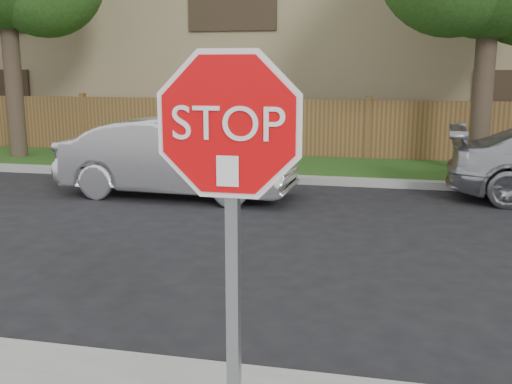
# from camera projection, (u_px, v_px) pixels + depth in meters

# --- Properties ---
(ground) EXTENTS (90.00, 90.00, 0.00)m
(ground) POSITION_uv_depth(u_px,v_px,m) (304.00, 382.00, 4.69)
(ground) COLOR black
(ground) RESTS_ON ground
(far_curb) EXTENTS (70.00, 0.30, 0.15)m
(far_curb) POSITION_uv_depth(u_px,v_px,m) (360.00, 182.00, 12.45)
(far_curb) COLOR gray
(far_curb) RESTS_ON ground
(grass_strip) EXTENTS (70.00, 3.00, 0.12)m
(grass_strip) POSITION_uv_depth(u_px,v_px,m) (364.00, 170.00, 14.03)
(grass_strip) COLOR #1E4714
(grass_strip) RESTS_ON ground
(fence) EXTENTS (70.00, 0.12, 1.60)m
(fence) POSITION_uv_depth(u_px,v_px,m) (368.00, 131.00, 15.41)
(fence) COLOR brown
(fence) RESTS_ON ground
(apartment_building) EXTENTS (35.20, 9.20, 7.20)m
(apartment_building) POSITION_uv_depth(u_px,v_px,m) (377.00, 34.00, 20.20)
(apartment_building) COLOR #98875E
(apartment_building) RESTS_ON ground
(stop_sign) EXTENTS (1.01, 0.13, 2.55)m
(stop_sign) POSITION_uv_depth(u_px,v_px,m) (230.00, 190.00, 2.94)
(stop_sign) COLOR gray
(stop_sign) RESTS_ON sidewalk_near
(sedan_left) EXTENTS (4.50, 1.71, 1.47)m
(sedan_left) POSITION_uv_depth(u_px,v_px,m) (177.00, 158.00, 11.33)
(sedan_left) COLOR silver
(sedan_left) RESTS_ON ground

